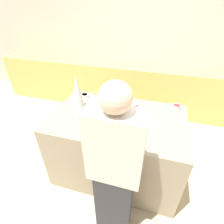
# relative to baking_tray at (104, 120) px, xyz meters

# --- Properties ---
(ground_plane) EXTENTS (12.00, 12.00, 0.00)m
(ground_plane) POSITION_rel_baking_tray_xyz_m (0.14, 0.09, -0.90)
(ground_plane) COLOR #C6B28E
(wall_back) EXTENTS (8.00, 0.05, 2.60)m
(wall_back) POSITION_rel_baking_tray_xyz_m (0.14, 2.16, 0.40)
(wall_back) COLOR beige
(wall_back) RESTS_ON ground_plane
(back_cabinet_block) EXTENTS (6.00, 0.60, 0.92)m
(back_cabinet_block) POSITION_rel_baking_tray_xyz_m (0.14, 1.84, -0.44)
(back_cabinet_block) COLOR #DBBC60
(back_cabinet_block) RESTS_ON ground_plane
(kitchen_island) EXTENTS (1.53, 0.96, 0.89)m
(kitchen_island) POSITION_rel_baking_tray_xyz_m (0.14, 0.09, -0.45)
(kitchen_island) COLOR gray
(kitchen_island) RESTS_ON ground_plane
(baking_tray) EXTENTS (0.40, 0.28, 0.01)m
(baking_tray) POSITION_rel_baking_tray_xyz_m (0.00, 0.00, 0.00)
(baking_tray) COLOR silver
(baking_tray) RESTS_ON kitchen_island
(gingerbread_house) EXTENTS (0.22, 0.17, 0.31)m
(gingerbread_house) POSITION_rel_baking_tray_xyz_m (0.00, 0.00, 0.13)
(gingerbread_house) COLOR brown
(gingerbread_house) RESTS_ON baking_tray
(decorative_tree) EXTENTS (0.14, 0.14, 0.42)m
(decorative_tree) POSITION_rel_baking_tray_xyz_m (-0.39, 0.19, 0.20)
(decorative_tree) COLOR silver
(decorative_tree) RESTS_ON kitchen_island
(candy_bowl_behind_tray) EXTENTS (0.14, 0.14, 0.05)m
(candy_bowl_behind_tray) POSITION_rel_baking_tray_xyz_m (0.25, 0.37, 0.02)
(candy_bowl_behind_tray) COLOR silver
(candy_bowl_behind_tray) RESTS_ON kitchen_island
(candy_bowl_far_left) EXTENTS (0.10, 0.10, 0.04)m
(candy_bowl_far_left) POSITION_rel_baking_tray_xyz_m (-0.41, 0.43, 0.02)
(candy_bowl_far_left) COLOR white
(candy_bowl_far_left) RESTS_ON kitchen_island
(candy_bowl_near_tray_left) EXTENTS (0.09, 0.09, 0.05)m
(candy_bowl_near_tray_left) POSITION_rel_baking_tray_xyz_m (-0.16, 0.47, 0.02)
(candy_bowl_near_tray_left) COLOR white
(candy_bowl_near_tray_left) RESTS_ON kitchen_island
(candy_bowl_far_right) EXTENTS (0.12, 0.12, 0.05)m
(candy_bowl_far_right) POSITION_rel_baking_tray_xyz_m (0.04, 0.36, 0.02)
(candy_bowl_far_right) COLOR white
(candy_bowl_far_right) RESTS_ON kitchen_island
(candy_bowl_beside_tree) EXTENTS (0.11, 0.11, 0.04)m
(candy_bowl_beside_tree) POSITION_rel_baking_tray_xyz_m (0.41, 0.12, 0.02)
(candy_bowl_beside_tree) COLOR silver
(candy_bowl_beside_tree) RESTS_ON kitchen_island
(candy_bowl_near_tray_right) EXTENTS (0.11, 0.11, 0.04)m
(candy_bowl_near_tray_right) POSITION_rel_baking_tray_xyz_m (0.78, 0.49, 0.02)
(candy_bowl_near_tray_right) COLOR silver
(candy_bowl_near_tray_right) RESTS_ON kitchen_island
(candy_bowl_center_rear) EXTENTS (0.09, 0.09, 0.04)m
(candy_bowl_center_rear) POSITION_rel_baking_tray_xyz_m (-0.28, 0.49, 0.02)
(candy_bowl_center_rear) COLOR white
(candy_bowl_center_rear) RESTS_ON kitchen_island
(person) EXTENTS (0.43, 0.54, 1.64)m
(person) POSITION_rel_baking_tray_xyz_m (0.29, -0.59, -0.05)
(person) COLOR #333338
(person) RESTS_ON ground_plane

